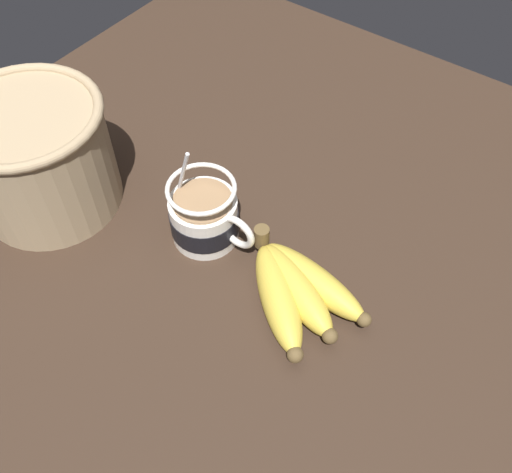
# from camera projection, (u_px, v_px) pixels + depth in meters

# --- Properties ---
(table) EXTENTS (1.03, 1.03, 0.04)m
(table) POSITION_uv_depth(u_px,v_px,m) (256.00, 243.00, 0.78)
(table) COLOR #332319
(table) RESTS_ON ground
(coffee_mug) EXTENTS (0.14, 0.09, 0.14)m
(coffee_mug) POSITION_uv_depth(u_px,v_px,m) (205.00, 217.00, 0.74)
(coffee_mug) COLOR white
(coffee_mug) RESTS_ON table
(banana_bunch) EXTENTS (0.18, 0.14, 0.04)m
(banana_bunch) POSITION_uv_depth(u_px,v_px,m) (295.00, 289.00, 0.69)
(banana_bunch) COLOR brown
(banana_bunch) RESTS_ON table
(woven_basket) EXTENTS (0.20, 0.20, 0.16)m
(woven_basket) POSITION_uv_depth(u_px,v_px,m) (38.00, 156.00, 0.74)
(woven_basket) COLOR tan
(woven_basket) RESTS_ON table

